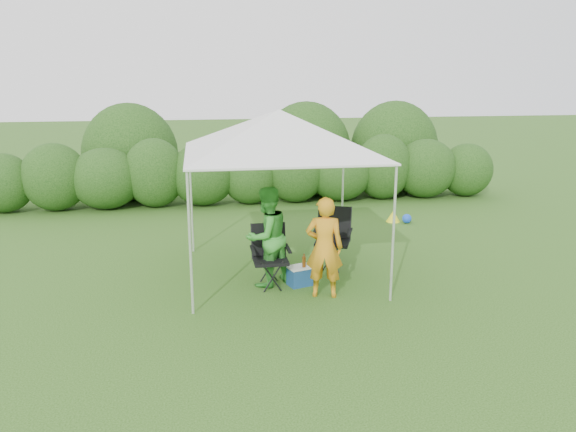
{
  "coord_description": "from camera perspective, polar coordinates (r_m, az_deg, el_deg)",
  "views": [
    {
      "loc": [
        -1.35,
        -8.7,
        3.39
      ],
      "look_at": [
        0.13,
        0.4,
        1.05
      ],
      "focal_mm": 35.0,
      "sensor_mm": 36.0,
      "label": 1
    }
  ],
  "objects": [
    {
      "name": "cooler",
      "position": [
        9.29,
        1.21,
        -6.08
      ],
      "size": [
        0.46,
        0.39,
        0.33
      ],
      "rotation": [
        0.0,
        0.0,
        0.31
      ],
      "color": "navy",
      "rests_on": "ground"
    },
    {
      "name": "chair_left",
      "position": [
        9.2,
        -1.88,
        -3.61
      ],
      "size": [
        0.63,
        0.57,
        1.01
      ],
      "rotation": [
        0.0,
        0.0,
        0.0
      ],
      "color": "black",
      "rests_on": "ground"
    },
    {
      "name": "man",
      "position": [
        8.67,
        3.71,
        -3.2
      ],
      "size": [
        0.66,
        0.51,
        1.59
      ],
      "primitive_type": "imported",
      "rotation": [
        0.0,
        0.0,
        2.9
      ],
      "color": "orange",
      "rests_on": "ground"
    },
    {
      "name": "bottle",
      "position": [
        9.17,
        1.64,
        -4.54
      ],
      "size": [
        0.06,
        0.06,
        0.23
      ],
      "primitive_type": "cylinder",
      "color": "#592D0C",
      "rests_on": "cooler"
    },
    {
      "name": "ground",
      "position": [
        9.44,
        -0.39,
        -6.82
      ],
      "size": [
        70.0,
        70.0,
        0.0
      ],
      "primitive_type": "plane",
      "color": "#38641F"
    },
    {
      "name": "hedge",
      "position": [
        14.99,
        -3.93,
        4.35
      ],
      "size": [
        13.83,
        1.53,
        1.8
      ],
      "color": "#295119",
      "rests_on": "ground"
    },
    {
      "name": "canopy",
      "position": [
        9.35,
        -0.89,
        8.54
      ],
      "size": [
        3.1,
        3.1,
        2.83
      ],
      "color": "silver",
      "rests_on": "ground"
    },
    {
      "name": "woman",
      "position": [
        9.13,
        -2.16,
        -2.11
      ],
      "size": [
        1.01,
        0.96,
        1.65
      ],
      "primitive_type": "imported",
      "rotation": [
        0.0,
        0.0,
        3.72
      ],
      "color": "green",
      "rests_on": "ground"
    },
    {
      "name": "chair_right",
      "position": [
        10.11,
        4.62,
        -1.78
      ],
      "size": [
        0.8,
        0.77,
        1.07
      ],
      "rotation": [
        0.0,
        0.0,
        -0.36
      ],
      "color": "black",
      "rests_on": "ground"
    },
    {
      "name": "lawn_toy",
      "position": [
        13.43,
        10.99,
        -0.08
      ],
      "size": [
        0.54,
        0.45,
        0.27
      ],
      "color": "yellow",
      "rests_on": "ground"
    }
  ]
}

